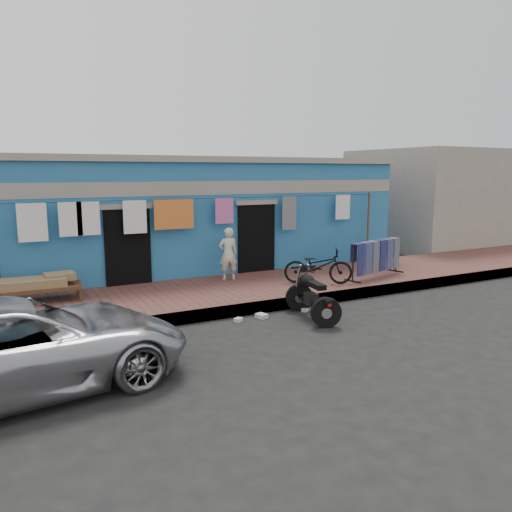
{
  "coord_description": "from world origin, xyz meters",
  "views": [
    {
      "loc": [
        -4.95,
        -7.5,
        2.96
      ],
      "look_at": [
        0.0,
        2.0,
        1.15
      ],
      "focal_mm": 35.0,
      "sensor_mm": 36.0,
      "label": 1
    }
  ],
  "objects_px": {
    "seated_person": "(228,254)",
    "bicycle": "(318,262)",
    "motorcycle": "(312,294)",
    "charpoy": "(43,289)",
    "jeans_rack": "(376,258)",
    "car": "(17,345)"
  },
  "relations": [
    {
      "from": "car",
      "to": "jeans_rack",
      "type": "distance_m",
      "value": 9.03
    },
    {
      "from": "motorcycle",
      "to": "jeans_rack",
      "type": "height_order",
      "value": "jeans_rack"
    },
    {
      "from": "bicycle",
      "to": "motorcycle",
      "type": "bearing_deg",
      "value": 174.08
    },
    {
      "from": "seated_person",
      "to": "charpoy",
      "type": "bearing_deg",
      "value": 10.68
    },
    {
      "from": "car",
      "to": "charpoy",
      "type": "xyz_separation_m",
      "value": [
        0.64,
        4.04,
        -0.14
      ]
    },
    {
      "from": "charpoy",
      "to": "jeans_rack",
      "type": "bearing_deg",
      "value": -9.11
    },
    {
      "from": "seated_person",
      "to": "jeans_rack",
      "type": "relative_size",
      "value": 0.64
    },
    {
      "from": "bicycle",
      "to": "motorcycle",
      "type": "xyz_separation_m",
      "value": [
        -1.33,
        -1.73,
        -0.27
      ]
    },
    {
      "from": "seated_person",
      "to": "jeans_rack",
      "type": "bearing_deg",
      "value": 167.39
    },
    {
      "from": "motorcycle",
      "to": "jeans_rack",
      "type": "distance_m",
      "value": 3.6
    },
    {
      "from": "bicycle",
      "to": "jeans_rack",
      "type": "height_order",
      "value": "bicycle"
    },
    {
      "from": "motorcycle",
      "to": "jeans_rack",
      "type": "xyz_separation_m",
      "value": [
        3.15,
        1.74,
        0.23
      ]
    },
    {
      "from": "seated_person",
      "to": "bicycle",
      "type": "distance_m",
      "value": 2.27
    },
    {
      "from": "motorcycle",
      "to": "jeans_rack",
      "type": "relative_size",
      "value": 0.79
    },
    {
      "from": "motorcycle",
      "to": "charpoy",
      "type": "xyz_separation_m",
      "value": [
        -4.8,
        3.01,
        0.02
      ]
    },
    {
      "from": "bicycle",
      "to": "charpoy",
      "type": "relative_size",
      "value": 0.99
    },
    {
      "from": "car",
      "to": "bicycle",
      "type": "distance_m",
      "value": 7.32
    },
    {
      "from": "seated_person",
      "to": "bicycle",
      "type": "height_order",
      "value": "seated_person"
    },
    {
      "from": "motorcycle",
      "to": "jeans_rack",
      "type": "bearing_deg",
      "value": 37.13
    },
    {
      "from": "seated_person",
      "to": "jeans_rack",
      "type": "distance_m",
      "value": 3.86
    },
    {
      "from": "car",
      "to": "jeans_rack",
      "type": "xyz_separation_m",
      "value": [
        8.59,
        2.77,
        0.07
      ]
    },
    {
      "from": "charpoy",
      "to": "jeans_rack",
      "type": "xyz_separation_m",
      "value": [
        7.95,
        -1.27,
        0.22
      ]
    }
  ]
}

